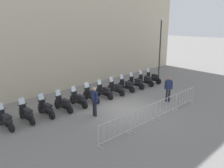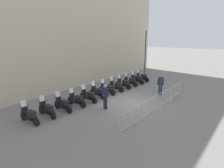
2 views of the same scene
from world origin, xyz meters
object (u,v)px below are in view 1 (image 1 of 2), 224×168
motorcycle_6 (105,92)px  barrier_segment_2 (167,106)px  motorcycle_8 (127,86)px  motorcycle_1 (27,114)px  motorcycle_7 (117,89)px  barrier_segment_3 (185,98)px  motorcycle_9 (136,83)px  motorcycle_2 (47,109)px  motorcycle_4 (79,100)px  motorcycle_11 (153,78)px  motorcycle_10 (146,80)px  officer_mid_plaza (168,87)px  street_lamp (160,42)px  barrier_segment_0 (115,130)px  officer_near_row_end (94,100)px  barrier_segment_1 (144,117)px  motorcycle_3 (64,104)px  motorcycle_5 (92,95)px  motorcycle_0 (6,120)px

motorcycle_6 → barrier_segment_2: motorcycle_6 is taller
motorcycle_8 → motorcycle_6: bearing=172.6°
motorcycle_1 → motorcycle_7: (6.82, -0.86, 0.00)m
barrier_segment_3 → motorcycle_9: bearing=73.6°
motorcycle_2 → motorcycle_1: bearing=170.2°
motorcycle_4 → motorcycle_11: bearing=-6.2°
motorcycle_10 → motorcycle_11: same height
officer_mid_plaza → street_lamp: bearing=32.8°
motorcycle_6 → motorcycle_9: bearing=-7.1°
officer_mid_plaza → barrier_segment_0: bearing=-175.8°
barrier_segment_0 → officer_near_row_end: size_ratio=1.18×
barrier_segment_1 → barrier_segment_2: 2.14m
motorcycle_3 → barrier_segment_1: bearing=-75.7°
motorcycle_2 → motorcycle_11: size_ratio=1.00×
motorcycle_7 → motorcycle_9: size_ratio=1.00×
motorcycle_7 → motorcycle_11: size_ratio=1.00×
motorcycle_1 → motorcycle_5: (4.55, -0.51, 0.00)m
motorcycle_5 → barrier_segment_0: size_ratio=0.84×
motorcycle_5 → motorcycle_10: size_ratio=1.00×
motorcycle_0 → motorcycle_5: bearing=-6.4°
motorcycle_8 → motorcycle_9: size_ratio=1.00×
motorcycle_6 → barrier_segment_0: 6.05m
motorcycle_8 → officer_near_row_end: bearing=-165.5°
motorcycle_7 → motorcycle_9: (2.28, -0.25, 0.00)m
barrier_segment_0 → motorcycle_4: bearing=65.5°
motorcycle_1 → officer_near_row_end: officer_near_row_end is taller
barrier_segment_1 → street_lamp: size_ratio=0.38×
barrier_segment_0 → officer_near_row_end: (1.51, 2.65, 0.46)m
motorcycle_0 → motorcycle_5: (5.68, -0.63, 0.00)m
barrier_segment_0 → officer_mid_plaza: 6.46m
motorcycle_0 → motorcycle_11: 12.59m
barrier_segment_1 → barrier_segment_3: (4.25, -0.50, 0.00)m
motorcycle_2 → motorcycle_4: same height
motorcycle_0 → motorcycle_8: 9.15m
motorcycle_0 → barrier_segment_2: (6.76, -5.57, 0.07)m
motorcycle_11 → officer_near_row_end: size_ratio=1.00×
motorcycle_2 → barrier_segment_3: motorcycle_2 is taller
motorcycle_1 → motorcycle_9: 9.16m
motorcycle_1 → officer_near_row_end: size_ratio=1.00×
motorcycle_6 → motorcycle_11: bearing=-6.7°
motorcycle_11 → officer_mid_plaza: size_ratio=1.00×
motorcycle_4 → barrier_segment_0: bearing=-114.5°
motorcycle_6 → motorcycle_10: bearing=-7.7°
motorcycle_0 → motorcycle_7: bearing=-7.1°
motorcycle_10 → barrier_segment_1: bearing=-150.0°
motorcycle_5 → barrier_segment_3: bearing=-58.3°
motorcycle_4 → motorcycle_11: 8.02m
motorcycle_9 → motorcycle_10: (1.13, -0.19, 0.00)m
motorcycle_3 → barrier_segment_0: (-0.89, -4.58, 0.07)m
motorcycle_4 → motorcycle_6: (2.28, -0.20, 0.00)m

